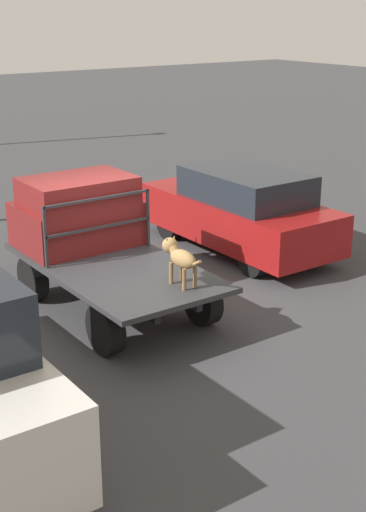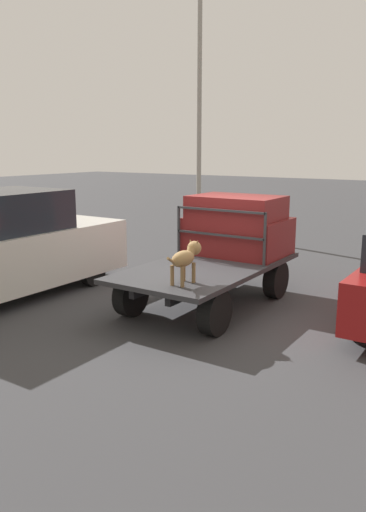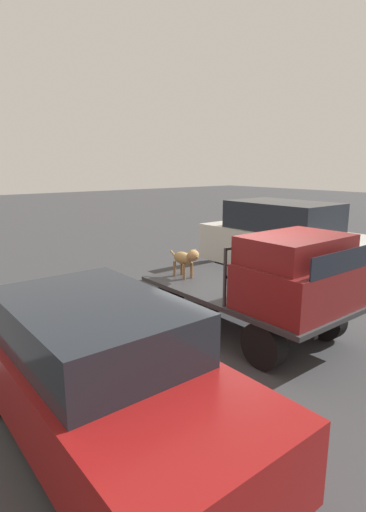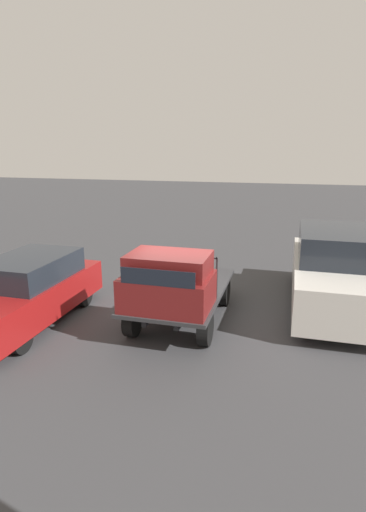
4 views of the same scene
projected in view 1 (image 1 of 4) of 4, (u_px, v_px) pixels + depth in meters
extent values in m
plane|color=#38383A|center=(115.00, 310.00, 11.21)|extent=(80.00, 80.00, 0.00)
cylinder|color=black|center=(33.00, 278.00, 11.54)|extent=(0.72, 0.24, 0.72)
cylinder|color=black|center=(121.00, 258.00, 12.45)|extent=(0.72, 0.24, 0.72)
cylinder|color=black|center=(105.00, 329.00, 9.72)|extent=(0.72, 0.24, 0.72)
cylinder|color=black|center=(203.00, 301.00, 10.63)|extent=(0.72, 0.24, 0.72)
cube|color=black|center=(94.00, 279.00, 10.81)|extent=(3.52, 0.10, 0.18)
cube|color=black|center=(133.00, 270.00, 11.19)|extent=(3.52, 0.10, 0.18)
cube|color=#2D2D30|center=(113.00, 266.00, 10.96)|extent=(3.83, 1.98, 0.08)
cube|color=maroon|center=(77.00, 223.00, 11.73)|extent=(1.38, 1.86, 0.72)
cube|color=maroon|center=(78.00, 191.00, 11.46)|extent=(1.17, 1.71, 0.44)
cube|color=black|center=(57.00, 185.00, 12.08)|extent=(0.02, 1.53, 0.33)
cube|color=#2D2D30|center=(45.00, 238.00, 10.61)|extent=(0.04, 0.04, 0.96)
cube|color=#2D2D30|center=(148.00, 218.00, 11.60)|extent=(0.04, 0.04, 0.96)
cube|color=#2D2D30|center=(98.00, 199.00, 10.95)|extent=(0.04, 1.82, 0.04)
cube|color=#2D2D30|center=(99.00, 227.00, 11.10)|extent=(0.04, 1.82, 0.04)
cylinder|color=brown|center=(171.00, 273.00, 10.12)|extent=(0.06, 0.06, 0.32)
cylinder|color=brown|center=(182.00, 270.00, 10.22)|extent=(0.06, 0.06, 0.32)
cylinder|color=brown|center=(184.00, 280.00, 9.87)|extent=(0.06, 0.06, 0.32)
cylinder|color=brown|center=(195.00, 277.00, 9.98)|extent=(0.06, 0.06, 0.32)
ellipsoid|color=olive|center=(183.00, 259.00, 9.97)|extent=(0.51, 0.25, 0.25)
sphere|color=brown|center=(177.00, 259.00, 10.09)|extent=(0.11, 0.11, 0.11)
cylinder|color=olive|center=(174.00, 250.00, 10.11)|extent=(0.18, 0.14, 0.17)
sphere|color=olive|center=(170.00, 245.00, 10.18)|extent=(0.23, 0.23, 0.23)
cone|color=brown|center=(166.00, 245.00, 10.26)|extent=(0.12, 0.12, 0.12)
cone|color=olive|center=(167.00, 240.00, 10.10)|extent=(0.06, 0.08, 0.10)
cone|color=olive|center=(174.00, 238.00, 10.17)|extent=(0.06, 0.08, 0.10)
cylinder|color=olive|center=(196.00, 263.00, 9.73)|extent=(0.22, 0.04, 0.15)
cylinder|color=black|center=(169.00, 225.00, 14.55)|extent=(0.60, 0.20, 0.60)
cylinder|color=black|center=(225.00, 213.00, 15.36)|extent=(0.60, 0.20, 0.60)
cylinder|color=black|center=(253.00, 260.00, 12.53)|extent=(0.60, 0.20, 0.60)
cylinder|color=black|center=(313.00, 245.00, 13.34)|extent=(0.60, 0.20, 0.60)
cube|color=maroon|center=(238.00, 217.00, 13.83)|extent=(4.25, 1.76, 0.78)
cube|color=#1E232B|center=(246.00, 186.00, 13.44)|extent=(2.34, 1.58, 0.57)
cylinder|color=black|center=(43.00, 456.00, 7.09)|extent=(0.60, 0.20, 0.60)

